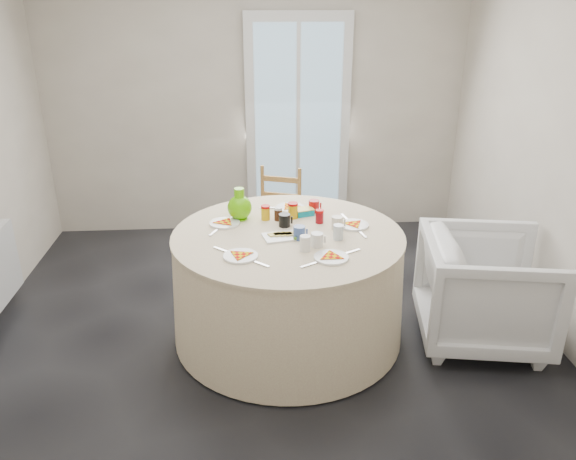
{
  "coord_description": "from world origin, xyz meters",
  "views": [
    {
      "loc": [
        -0.08,
        -3.41,
        2.24
      ],
      "look_at": [
        0.16,
        -0.02,
        0.8
      ],
      "focal_mm": 35.0,
      "sensor_mm": 36.0,
      "label": 1
    }
  ],
  "objects": [
    {
      "name": "floor",
      "position": [
        0.0,
        0.0,
        0.0
      ],
      "size": [
        4.0,
        4.0,
        0.0
      ],
      "primitive_type": "plane",
      "color": "black",
      "rests_on": "ground"
    },
    {
      "name": "cheese_platter",
      "position": [
        0.13,
        -0.08,
        0.77
      ],
      "size": [
        0.28,
        0.21,
        0.03
      ],
      "primitive_type": null,
      "rotation": [
        0.0,
        0.0,
        0.21
      ],
      "color": "white",
      "rests_on": "table"
    },
    {
      "name": "jar_cluster",
      "position": [
        0.2,
        0.19,
        0.82
      ],
      "size": [
        0.45,
        0.28,
        0.12
      ],
      "primitive_type": null,
      "rotation": [
        0.0,
        0.0,
        -0.16
      ],
      "color": "#935523",
      "rests_on": "table"
    },
    {
      "name": "place_settings",
      "position": [
        0.16,
        -0.02,
        0.77
      ],
      "size": [
        1.43,
        1.43,
        0.02
      ],
      "primitive_type": null,
      "rotation": [
        0.0,
        0.0,
        -0.32
      ],
      "color": "white",
      "rests_on": "table"
    },
    {
      "name": "wall_back",
      "position": [
        0.0,
        2.0,
        1.3
      ],
      "size": [
        4.0,
        0.02,
        2.6
      ],
      "primitive_type": "cube",
      "color": "#BCB5A3",
      "rests_on": "floor"
    },
    {
      "name": "table",
      "position": [
        0.16,
        -0.02,
        0.38
      ],
      "size": [
        1.58,
        1.58,
        0.8
      ],
      "primitive_type": "cylinder",
      "color": "beige",
      "rests_on": "floor"
    },
    {
      "name": "mugs_glasses",
      "position": [
        0.33,
        -0.02,
        0.81
      ],
      "size": [
        0.78,
        0.78,
        0.11
      ],
      "primitive_type": null,
      "rotation": [
        0.0,
        0.0,
        0.43
      ],
      "color": "#A0A0A0",
      "rests_on": "table"
    },
    {
      "name": "glass_door",
      "position": [
        0.4,
        1.95,
        1.05
      ],
      "size": [
        1.0,
        0.08,
        2.1
      ],
      "primitive_type": "cube",
      "color": "silver",
      "rests_on": "floor"
    },
    {
      "name": "armchair",
      "position": [
        1.49,
        -0.18,
        0.39
      ],
      "size": [
        0.9,
        0.94,
        0.85
      ],
      "primitive_type": "imported",
      "rotation": [
        0.0,
        0.0,
        1.4
      ],
      "color": "white",
      "rests_on": "floor"
    },
    {
      "name": "wooden_chair",
      "position": [
        0.14,
        1.07,
        0.47
      ],
      "size": [
        0.49,
        0.48,
        0.87
      ],
      "primitive_type": null,
      "rotation": [
        0.0,
        0.0,
        -0.33
      ],
      "color": "#A48946",
      "rests_on": "floor"
    },
    {
      "name": "butter_tub",
      "position": [
        0.3,
        0.3,
        0.79
      ],
      "size": [
        0.15,
        0.13,
        0.05
      ],
      "primitive_type": "cube",
      "rotation": [
        0.0,
        0.0,
        0.3
      ],
      "color": "#058AA4",
      "rests_on": "table"
    },
    {
      "name": "green_pitcher",
      "position": [
        -0.15,
        0.26,
        0.87
      ],
      "size": [
        0.22,
        0.22,
        0.22
      ],
      "primitive_type": null,
      "rotation": [
        0.0,
        0.0,
        -0.34
      ],
      "color": "#58C302",
      "rests_on": "table"
    },
    {
      "name": "wall_right",
      "position": [
        2.0,
        0.0,
        1.3
      ],
      "size": [
        0.02,
        4.0,
        2.6
      ],
      "primitive_type": "cube",
      "color": "#BCB5A3",
      "rests_on": "floor"
    }
  ]
}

